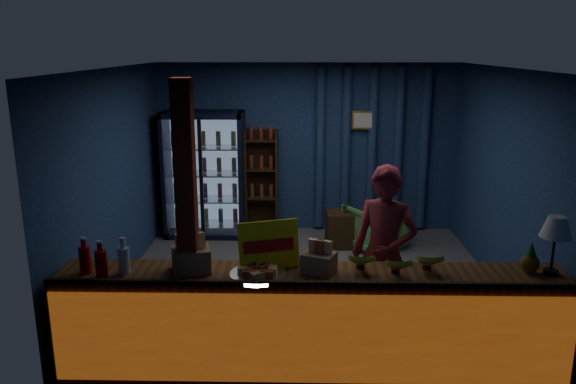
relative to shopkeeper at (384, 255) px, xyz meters
The scene contains 19 objects.
ground 1.70m from the shopkeeper, 119.29° to the left, with size 4.60×4.60×0.00m, color #515154.
room_walls 1.61m from the shopkeeper, 119.29° to the left, with size 4.60×4.60×4.60m.
counter 1.04m from the shopkeeper, 138.30° to the right, with size 4.40×0.57×0.99m.
support_post 1.92m from the shopkeeper, 160.44° to the right, with size 0.16×0.16×2.60m, color maroon.
beverage_cooler 3.91m from the shopkeeper, 125.36° to the left, with size 1.20×0.62×1.90m.
bottle_shelf 3.62m from the shopkeeper, 113.00° to the left, with size 0.50×0.28×1.60m.
curtain_folds 3.45m from the shopkeeper, 85.21° to the left, with size 1.74×0.14×2.50m.
framed_picture 3.48m from the shopkeeper, 87.69° to the left, with size 0.36×0.04×0.28m.
shopkeeper is the anchor object (origin of this frame).
green_chair 2.66m from the shopkeeper, 84.55° to the left, with size 0.68×0.70×0.64m, color #4F9E4F.
side_table 2.72m from the shopkeeper, 93.16° to the left, with size 0.60×0.46×0.62m.
yellow_sign 1.24m from the shopkeeper, 154.04° to the right, with size 0.54×0.26×0.42m.
soda_bottles 2.59m from the shopkeeper, 164.13° to the right, with size 0.43×0.18×0.32m.
snack_box_left 1.87m from the shopkeeper, 160.78° to the right, with size 0.38×0.34×0.34m.
snack_box_centre 0.90m from the shopkeeper, 137.05° to the right, with size 0.33×0.31×0.28m.
pastry_tray 1.37m from the shopkeeper, 148.92° to the right, with size 0.49×0.49×0.08m.
banana_bunches 0.61m from the shopkeeper, 89.09° to the right, with size 0.84×0.31×0.18m.
table_lamp 1.54m from the shopkeeper, 24.32° to the right, with size 0.26×0.26×0.51m.
pineapple 1.31m from the shopkeeper, 26.68° to the right, with size 0.16×0.16×0.27m.
Camera 1 is at (-0.10, -6.40, 2.85)m, focal length 35.00 mm.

